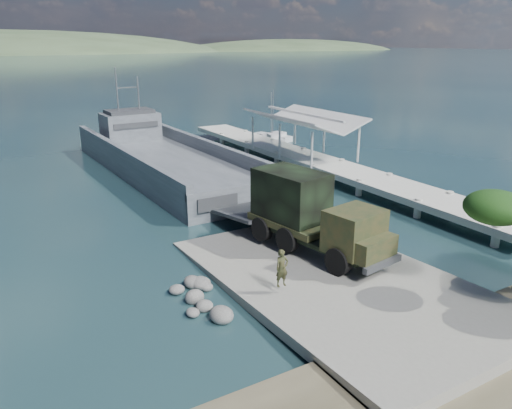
% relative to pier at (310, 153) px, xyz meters
% --- Properties ---
extents(ground, '(1400.00, 1400.00, 0.00)m').
position_rel_pier_xyz_m(ground, '(-13.00, -18.77, -1.60)').
color(ground, '#1A343E').
rests_on(ground, ground).
extents(boat_ramp, '(10.00, 18.00, 0.50)m').
position_rel_pier_xyz_m(boat_ramp, '(-13.00, -19.77, -1.35)').
color(boat_ramp, gray).
rests_on(boat_ramp, ground).
extents(shoreline_rocks, '(3.20, 5.60, 0.90)m').
position_rel_pier_xyz_m(shoreline_rocks, '(-19.20, -18.27, -1.60)').
color(shoreline_rocks, '#4D4D4B').
rests_on(shoreline_rocks, ground).
extents(distant_headlands, '(1000.00, 240.00, 48.00)m').
position_rel_pier_xyz_m(distant_headlands, '(37.00, 541.23, -1.60)').
color(distant_headlands, '#34482D').
rests_on(distant_headlands, ground).
extents(pier, '(6.40, 44.00, 6.10)m').
position_rel_pier_xyz_m(pier, '(0.00, 0.00, 0.00)').
color(pier, '#B2B2A7').
rests_on(pier, ground).
extents(landing_craft, '(9.23, 33.42, 9.86)m').
position_rel_pier_xyz_m(landing_craft, '(-12.16, 5.67, -0.79)').
color(landing_craft, '#494E56').
rests_on(landing_craft, ground).
extents(military_truck, '(4.18, 9.36, 4.20)m').
position_rel_pier_xyz_m(military_truck, '(-11.99, -16.35, 0.99)').
color(military_truck, black).
rests_on(military_truck, boat_ramp).
extents(soldier, '(0.66, 0.44, 1.80)m').
position_rel_pier_xyz_m(soldier, '(-16.23, -19.94, -0.20)').
color(soldier, '#22311B').
rests_on(soldier, boat_ramp).
extents(sailboat_near, '(2.98, 5.35, 6.26)m').
position_rel_pier_xyz_m(sailboat_near, '(5.12, 14.42, -1.27)').
color(sailboat_near, '#BBBBBB').
rests_on(sailboat_near, ground).
extents(sailboat_far, '(2.28, 5.14, 6.05)m').
position_rel_pier_xyz_m(sailboat_far, '(4.38, 13.74, -1.28)').
color(sailboat_far, '#BBBBBB').
rests_on(sailboat_far, ground).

